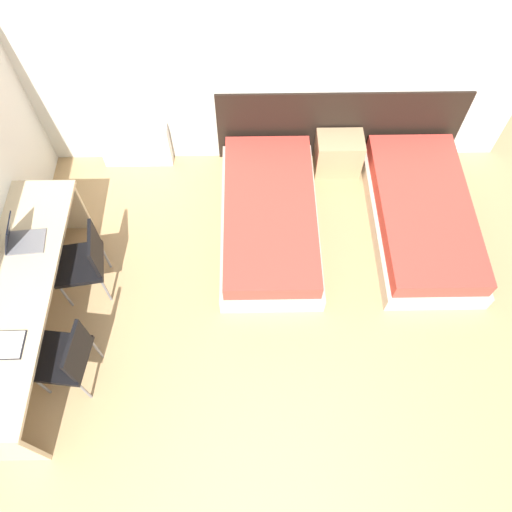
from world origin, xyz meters
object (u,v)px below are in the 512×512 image
at_px(bed_near_window, 269,218).
at_px(bed_near_door, 421,216).
at_px(laptop, 20,239).
at_px(nightstand, 338,154).
at_px(chair_near_notebook, 66,357).
at_px(chair_near_laptop, 84,260).

relative_size(bed_near_window, bed_near_door, 1.00).
bearing_deg(bed_near_door, laptop, -170.42).
distance_m(nightstand, laptop, 3.35).
relative_size(nightstand, chair_near_notebook, 0.61).
xyz_separation_m(bed_near_window, chair_near_notebook, (-1.72, -1.57, 0.29)).
bearing_deg(bed_near_door, nightstand, 134.02).
height_order(bed_near_window, nightstand, nightstand).
bearing_deg(bed_near_window, laptop, -163.76).
height_order(bed_near_door, chair_near_notebook, chair_near_notebook).
bearing_deg(bed_near_door, bed_near_window, 180.00).
bearing_deg(bed_near_window, chair_near_notebook, -137.62).
relative_size(bed_near_door, laptop, 5.78).
distance_m(bed_near_door, laptop, 3.86).
bearing_deg(laptop, chair_near_notebook, -69.41).
xyz_separation_m(chair_near_notebook, laptop, (-0.45, 0.94, 0.34)).
bearing_deg(chair_near_laptop, bed_near_window, 12.40).
distance_m(bed_near_door, chair_near_notebook, 3.67).
relative_size(chair_near_laptop, chair_near_notebook, 1.00).
bearing_deg(nightstand, bed_near_door, -45.98).
bearing_deg(chair_near_notebook, bed_near_window, 49.68).
height_order(chair_near_notebook, laptop, laptop).
xyz_separation_m(bed_near_door, chair_near_laptop, (-3.30, -0.65, 0.29)).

